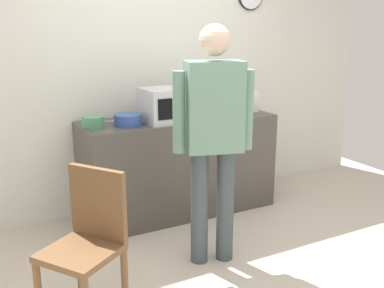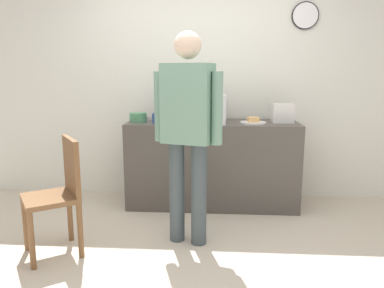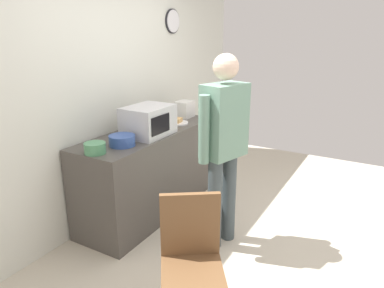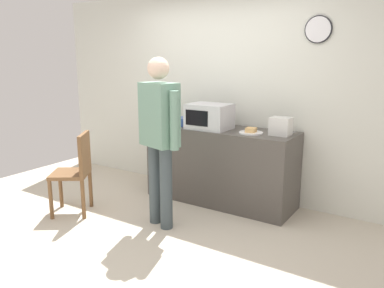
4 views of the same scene
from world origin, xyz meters
The scene contains 12 objects.
ground_plane centered at (0.00, 0.00, 0.00)m, with size 6.00×6.00×0.00m, color beige.
back_wall centered at (0.00, 1.60, 1.30)m, with size 5.40×0.13×2.60m.
kitchen_counter centered at (0.19, 1.22, 0.46)m, with size 1.83×0.62×0.93m, color #4C4742.
microwave centered at (0.07, 1.13, 1.08)m, with size 0.50×0.39×0.30m.
sandwich_plate centered at (0.62, 1.14, 0.95)m, with size 0.27×0.27×0.07m.
salad_bowl centered at (-0.33, 1.14, 0.98)m, with size 0.24×0.24×0.10m, color #33519E.
cereal_bowl centered at (-0.62, 1.20, 0.97)m, with size 0.19×0.19×0.10m, color #4C8E60.
toaster centered at (0.93, 1.22, 1.03)m, with size 0.22×0.18×0.20m, color silver.
fork_utensil centered at (-0.45, 1.36, 0.93)m, with size 0.17×0.02×0.01m, color silver.
spoon_utensil centered at (0.97, 1.41, 0.93)m, with size 0.17×0.02×0.01m, color silver.
person_standing centered at (0.00, 0.25, 1.04)m, with size 0.57×0.34×1.77m.
wooden_chair centered at (-1.01, 0.00, 0.52)m, with size 0.56×0.56×0.94m.
Camera 4 is at (2.37, -2.80, 1.77)m, focal length 35.89 mm.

